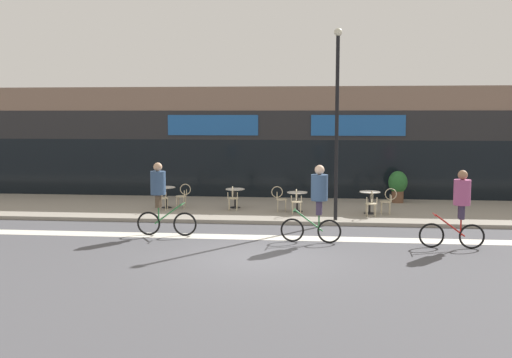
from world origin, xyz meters
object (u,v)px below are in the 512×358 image
at_px(bistro_table_3, 370,198).
at_px(cafe_chair_3_near, 371,202).
at_px(cafe_chair_0_side, 183,194).
at_px(cyclist_2, 160,194).
at_px(cyclist_0, 460,203).
at_px(cafe_chair_2_near, 296,200).
at_px(cyclist_1, 318,197).
at_px(bistro_table_0, 166,193).
at_px(cafe_chair_1_near, 233,196).
at_px(cafe_chair_3_side, 388,199).
at_px(lamp_post, 337,113).
at_px(planter_pot, 398,185).
at_px(cafe_chair_2_side, 280,197).
at_px(bistro_table_2, 297,198).
at_px(bistro_table_1, 235,194).
at_px(cafe_chair_0_near, 162,196).

bearing_deg(bistro_table_3, cafe_chair_3_near, -89.56).
xyz_separation_m(cafe_chair_0_side, cyclist_2, (0.34, -4.42, 0.62)).
bearing_deg(cyclist_0, cafe_chair_2_near, -41.22).
distance_m(cyclist_0, cyclist_1, 3.77).
xyz_separation_m(bistro_table_0, cafe_chair_1_near, (2.54, -0.39, -0.03)).
bearing_deg(cafe_chair_3_side, lamp_post, 36.71).
relative_size(cafe_chair_3_near, planter_pot, 0.72).
bearing_deg(cafe_chair_0_side, cafe_chair_2_side, 175.03).
xyz_separation_m(cafe_chair_0_side, planter_pot, (8.08, 2.22, 0.19)).
bearing_deg(cafe_chair_2_near, cyclist_2, 133.41).
bearing_deg(cyclist_2, cafe_chair_3_near, 26.66).
height_order(bistro_table_0, planter_pot, planter_pot).
height_order(bistro_table_2, cyclist_1, cyclist_1).
bearing_deg(cafe_chair_3_near, bistro_table_0, 77.22).
distance_m(lamp_post, cyclist_1, 3.87).
bearing_deg(bistro_table_2, cafe_chair_2_near, -90.26).
xyz_separation_m(bistro_table_0, cafe_chair_0_side, (0.63, -0.00, -0.03)).
height_order(cafe_chair_1_near, cyclist_1, cyclist_1).
xyz_separation_m(bistro_table_0, cyclist_1, (5.57, -4.96, 0.63)).
distance_m(bistro_table_3, cafe_chair_1_near, 4.85).
bearing_deg(bistro_table_0, cafe_chair_2_near, -11.78).
xyz_separation_m(cafe_chair_2_near, cyclist_2, (-3.89, -3.41, 0.62)).
xyz_separation_m(bistro_table_1, cafe_chair_2_near, (2.32, -1.25, 0.01)).
bearing_deg(cafe_chair_0_side, cafe_chair_2_near, 167.78).
xyz_separation_m(cafe_chair_2_near, planter_pot, (3.85, 3.23, 0.19)).
distance_m(cafe_chair_2_side, lamp_post, 3.88).
bearing_deg(bistro_table_0, cafe_chair_3_near, -9.14).
bearing_deg(planter_pot, cyclist_1, -113.53).
distance_m(bistro_table_1, cyclist_0, 8.78).
height_order(bistro_table_1, cafe_chair_1_near, cafe_chair_1_near).
bearing_deg(planter_pot, cyclist_2, -139.37).
bearing_deg(cafe_chair_2_near, bistro_table_3, -77.77).
height_order(cafe_chair_2_near, cafe_chair_2_side, same).
relative_size(cafe_chair_3_near, lamp_post, 0.15).
bearing_deg(lamp_post, cyclist_1, -101.07).
bearing_deg(cafe_chair_1_near, cafe_chair_2_side, -93.61).
relative_size(bistro_table_1, cyclist_1, 0.32).
relative_size(cafe_chair_0_near, cafe_chair_2_side, 1.00).
xyz_separation_m(bistro_table_3, planter_pot, (1.32, 2.78, 0.15)).
relative_size(cafe_chair_2_near, lamp_post, 0.15).
distance_m(cafe_chair_0_side, cafe_chair_3_side, 7.41).
relative_size(bistro_table_3, lamp_post, 0.13).
distance_m(cafe_chair_2_side, cafe_chair_3_side, 3.78).
distance_m(bistro_table_0, cafe_chair_0_side, 0.63).
bearing_deg(cafe_chair_3_side, cafe_chair_3_near, 45.45).
distance_m(planter_pot, cyclist_1, 7.85).
bearing_deg(cafe_chair_2_side, bistro_table_0, 170.06).
xyz_separation_m(cyclist_0, cyclist_2, (-8.37, 0.87, 0.02)).
xyz_separation_m(bistro_table_2, cafe_chair_0_side, (-4.23, 0.38, 0.01)).
xyz_separation_m(bistro_table_0, cafe_chair_3_side, (8.01, -0.56, -0.03)).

